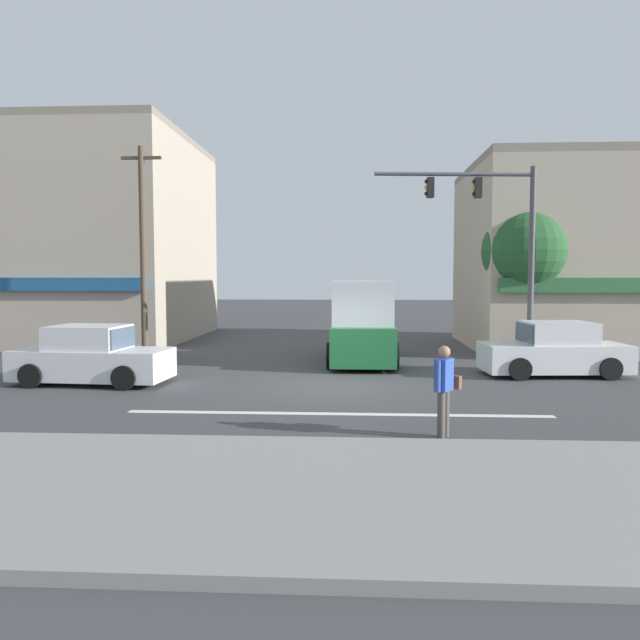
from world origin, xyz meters
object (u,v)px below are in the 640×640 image
object	(u,v)px
utility_pole_near_left	(143,249)
box_truck_crossing_leftbound	(362,325)
street_tree	(524,252)
traffic_light_mast	(500,234)
sedan_parked_curbside	(92,358)
sedan_crossing_center	(554,351)
pedestrian_foreground_with_bag	(444,385)

from	to	relation	value
utility_pole_near_left	box_truck_crossing_leftbound	world-z (taller)	utility_pole_near_left
street_tree	traffic_light_mast	size ratio (longest dim) A/B	0.85
street_tree	sedan_parked_curbside	distance (m)	14.74
traffic_light_mast	utility_pole_near_left	bearing A→B (deg)	168.96
sedan_crossing_center	pedestrian_foreground_with_bag	size ratio (longest dim) A/B	2.52
box_truck_crossing_leftbound	pedestrian_foreground_with_bag	distance (m)	9.83
street_tree	pedestrian_foreground_with_bag	xyz separation A→B (m)	(-4.35, -11.30, -2.81)
street_tree	box_truck_crossing_leftbound	size ratio (longest dim) A/B	0.94
sedan_parked_curbside	sedan_crossing_center	xyz separation A→B (m)	(12.92, 2.09, 0.00)
traffic_light_mast	pedestrian_foreground_with_bag	xyz separation A→B (m)	(-2.76, -8.06, -3.22)
sedan_crossing_center	sedan_parked_curbside	bearing A→B (deg)	-170.81
box_truck_crossing_leftbound	sedan_crossing_center	distance (m)	6.14
street_tree	box_truck_crossing_leftbound	distance (m)	6.45
utility_pole_near_left	pedestrian_foreground_with_bag	world-z (taller)	utility_pole_near_left
traffic_light_mast	street_tree	bearing A→B (deg)	63.98
sedan_parked_curbside	sedan_crossing_center	size ratio (longest dim) A/B	1.00
street_tree	box_truck_crossing_leftbound	bearing A→B (deg)	-164.59
street_tree	sedan_crossing_center	bearing A→B (deg)	-91.89
utility_pole_near_left	traffic_light_mast	world-z (taller)	utility_pole_near_left
box_truck_crossing_leftbound	pedestrian_foreground_with_bag	size ratio (longest dim) A/B	3.36
street_tree	traffic_light_mast	distance (m)	3.63
utility_pole_near_left	street_tree	bearing A→B (deg)	4.04
street_tree	sedan_crossing_center	size ratio (longest dim) A/B	1.25
utility_pole_near_left	sedan_crossing_center	bearing A→B (deg)	-13.17
street_tree	pedestrian_foreground_with_bag	size ratio (longest dim) A/B	3.16
traffic_light_mast	sedan_parked_curbside	size ratio (longest dim) A/B	1.47
street_tree	box_truck_crossing_leftbound	xyz separation A→B (m)	(-5.73, -1.58, -2.51)
street_tree	traffic_light_mast	xyz separation A→B (m)	(-1.58, -3.24, 0.42)
utility_pole_near_left	pedestrian_foreground_with_bag	distance (m)	14.04
sedan_crossing_center	pedestrian_foreground_with_bag	xyz separation A→B (m)	(-4.21, -7.26, 0.24)
traffic_light_mast	pedestrian_foreground_with_bag	size ratio (longest dim) A/B	3.71
street_tree	traffic_light_mast	bearing A→B (deg)	-116.02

